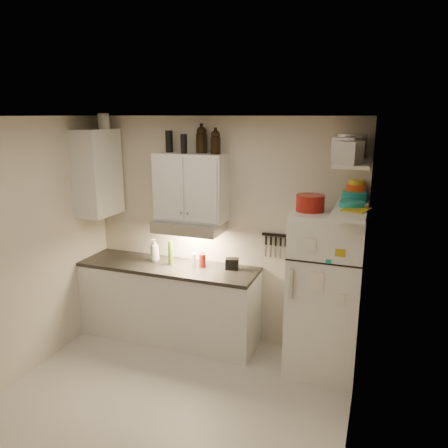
% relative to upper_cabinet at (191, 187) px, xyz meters
% --- Properties ---
extents(floor, '(3.20, 3.00, 0.02)m').
position_rel_upper_cabinet_xyz_m(floor, '(0.30, -1.33, -1.84)').
color(floor, '#BBB5AD').
rests_on(floor, ground).
extents(ceiling, '(3.20, 3.00, 0.02)m').
position_rel_upper_cabinet_xyz_m(ceiling, '(0.30, -1.33, 0.78)').
color(ceiling, silver).
rests_on(ceiling, ground).
extents(back_wall, '(3.20, 0.02, 2.60)m').
position_rel_upper_cabinet_xyz_m(back_wall, '(0.30, 0.18, -0.53)').
color(back_wall, beige).
rests_on(back_wall, ground).
extents(left_wall, '(0.02, 3.00, 2.60)m').
position_rel_upper_cabinet_xyz_m(left_wall, '(-1.31, -1.33, -0.53)').
color(left_wall, beige).
rests_on(left_wall, ground).
extents(right_wall, '(0.02, 3.00, 2.60)m').
position_rel_upper_cabinet_xyz_m(right_wall, '(1.91, -1.33, -0.53)').
color(right_wall, beige).
rests_on(right_wall, ground).
extents(base_cabinet, '(2.10, 0.60, 0.88)m').
position_rel_upper_cabinet_xyz_m(base_cabinet, '(-0.25, -0.14, -1.39)').
color(base_cabinet, silver).
rests_on(base_cabinet, floor).
extents(countertop, '(2.10, 0.62, 0.04)m').
position_rel_upper_cabinet_xyz_m(countertop, '(-0.25, -0.14, -0.93)').
color(countertop, black).
rests_on(countertop, base_cabinet).
extents(upper_cabinet, '(0.80, 0.33, 0.75)m').
position_rel_upper_cabinet_xyz_m(upper_cabinet, '(0.00, 0.00, 0.00)').
color(upper_cabinet, silver).
rests_on(upper_cabinet, back_wall).
extents(side_cabinet, '(0.33, 0.55, 1.00)m').
position_rel_upper_cabinet_xyz_m(side_cabinet, '(-1.14, -0.14, 0.12)').
color(side_cabinet, silver).
rests_on(side_cabinet, left_wall).
extents(range_hood, '(0.76, 0.46, 0.12)m').
position_rel_upper_cabinet_xyz_m(range_hood, '(0.00, -0.06, -0.44)').
color(range_hood, silver).
rests_on(range_hood, back_wall).
extents(fridge, '(0.70, 0.68, 1.70)m').
position_rel_upper_cabinet_xyz_m(fridge, '(1.55, -0.18, -0.98)').
color(fridge, silver).
rests_on(fridge, floor).
extents(shelf_hi, '(0.30, 0.95, 0.03)m').
position_rel_upper_cabinet_xyz_m(shelf_hi, '(1.75, -0.31, 0.38)').
color(shelf_hi, silver).
rests_on(shelf_hi, right_wall).
extents(shelf_lo, '(0.30, 0.95, 0.03)m').
position_rel_upper_cabinet_xyz_m(shelf_lo, '(1.75, -0.31, -0.07)').
color(shelf_lo, silver).
rests_on(shelf_lo, right_wall).
extents(knife_strip, '(0.42, 0.02, 0.03)m').
position_rel_upper_cabinet_xyz_m(knife_strip, '(1.00, 0.15, -0.51)').
color(knife_strip, black).
rests_on(knife_strip, back_wall).
extents(dutch_oven, '(0.30, 0.30, 0.16)m').
position_rel_upper_cabinet_xyz_m(dutch_oven, '(1.36, -0.22, -0.04)').
color(dutch_oven, maroon).
rests_on(dutch_oven, fridge).
extents(book_stack, '(0.27, 0.31, 0.09)m').
position_rel_upper_cabinet_xyz_m(book_stack, '(1.80, -0.38, -0.08)').
color(book_stack, '#B09116').
rests_on(book_stack, fridge).
extents(spice_jar, '(0.06, 0.06, 0.09)m').
position_rel_upper_cabinet_xyz_m(spice_jar, '(1.67, -0.27, -0.08)').
color(spice_jar, silver).
rests_on(spice_jar, fridge).
extents(stock_pot, '(0.39, 0.39, 0.22)m').
position_rel_upper_cabinet_xyz_m(stock_pot, '(1.69, -0.07, 0.50)').
color(stock_pot, silver).
rests_on(stock_pot, shelf_hi).
extents(tin_a, '(0.24, 0.23, 0.20)m').
position_rel_upper_cabinet_xyz_m(tin_a, '(1.68, -0.38, 0.49)').
color(tin_a, '#AAAAAD').
rests_on(tin_a, shelf_hi).
extents(tin_b, '(0.24, 0.24, 0.19)m').
position_rel_upper_cabinet_xyz_m(tin_b, '(1.72, -0.67, 0.48)').
color(tin_b, '#AAAAAD').
rests_on(tin_b, shelf_hi).
extents(bowl_teal, '(0.25, 0.25, 0.10)m').
position_rel_upper_cabinet_xyz_m(bowl_teal, '(1.75, 0.04, -0.00)').
color(bowl_teal, teal).
rests_on(bowl_teal, shelf_lo).
extents(bowl_orange, '(0.20, 0.20, 0.06)m').
position_rel_upper_cabinet_xyz_m(bowl_orange, '(1.76, 0.11, 0.08)').
color(bowl_orange, '#E74115').
rests_on(bowl_orange, bowl_teal).
extents(bowl_yellow, '(0.15, 0.15, 0.05)m').
position_rel_upper_cabinet_xyz_m(bowl_yellow, '(1.76, 0.11, 0.13)').
color(bowl_yellow, gold).
rests_on(bowl_yellow, bowl_orange).
extents(plates, '(0.26, 0.26, 0.06)m').
position_rel_upper_cabinet_xyz_m(plates, '(1.75, -0.26, -0.02)').
color(plates, teal).
rests_on(plates, shelf_lo).
extents(growler_a, '(0.15, 0.15, 0.30)m').
position_rel_upper_cabinet_xyz_m(growler_a, '(0.11, 0.06, 0.52)').
color(growler_a, black).
rests_on(growler_a, upper_cabinet).
extents(growler_b, '(0.14, 0.14, 0.26)m').
position_rel_upper_cabinet_xyz_m(growler_b, '(0.30, -0.01, 0.50)').
color(growler_b, black).
rests_on(growler_b, upper_cabinet).
extents(thermos_a, '(0.09, 0.09, 0.21)m').
position_rel_upper_cabinet_xyz_m(thermos_a, '(-0.06, -0.04, 0.48)').
color(thermos_a, black).
rests_on(thermos_a, upper_cabinet).
extents(thermos_b, '(0.10, 0.10, 0.24)m').
position_rel_upper_cabinet_xyz_m(thermos_b, '(-0.27, 0.03, 0.49)').
color(thermos_b, black).
rests_on(thermos_b, upper_cabinet).
extents(side_jar, '(0.16, 0.16, 0.18)m').
position_rel_upper_cabinet_xyz_m(side_jar, '(-1.06, -0.06, 0.71)').
color(side_jar, silver).
rests_on(side_jar, side_cabinet).
extents(soap_bottle, '(0.14, 0.14, 0.31)m').
position_rel_upper_cabinet_xyz_m(soap_bottle, '(-0.46, -0.06, -0.75)').
color(soap_bottle, silver).
rests_on(soap_bottle, countertop).
extents(pepper_mill, '(0.06, 0.06, 0.16)m').
position_rel_upper_cabinet_xyz_m(pepper_mill, '(0.13, -0.00, -0.82)').
color(pepper_mill, brown).
rests_on(pepper_mill, countertop).
extents(oil_bottle, '(0.06, 0.06, 0.29)m').
position_rel_upper_cabinet_xyz_m(oil_bottle, '(-0.22, -0.12, -0.76)').
color(oil_bottle, '#486719').
rests_on(oil_bottle, countertop).
extents(vinegar_bottle, '(0.05, 0.05, 0.21)m').
position_rel_upper_cabinet_xyz_m(vinegar_bottle, '(-0.24, -0.10, -0.80)').
color(vinegar_bottle, black).
rests_on(vinegar_bottle, countertop).
extents(clear_bottle, '(0.06, 0.06, 0.15)m').
position_rel_upper_cabinet_xyz_m(clear_bottle, '(0.05, -0.07, -0.83)').
color(clear_bottle, silver).
rests_on(clear_bottle, countertop).
extents(red_jar, '(0.09, 0.09, 0.15)m').
position_rel_upper_cabinet_xyz_m(red_jar, '(0.15, -0.06, -0.83)').
color(red_jar, maroon).
rests_on(red_jar, countertop).
extents(caddy, '(0.16, 0.13, 0.12)m').
position_rel_upper_cabinet_xyz_m(caddy, '(0.49, -0.01, -0.84)').
color(caddy, black).
rests_on(caddy, countertop).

